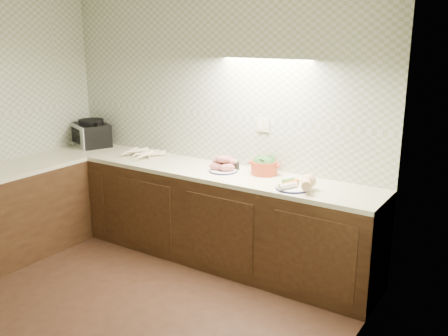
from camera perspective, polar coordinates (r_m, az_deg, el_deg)
The scene contains 8 objects.
room at distance 3.57m, azimuth -17.64°, elevation 6.09°, with size 3.60×3.60×2.60m.
counter at distance 4.81m, azimuth -15.46°, elevation -6.08°, with size 3.60×3.60×0.90m.
toaster_oven at distance 5.87m, azimuth -14.93°, elevation 3.82°, with size 0.52×0.47×0.30m.
parsnip_pile at distance 5.28m, azimuth -9.25°, elevation 1.67°, with size 0.43×0.46×0.08m.
sweet_potato_plate at distance 4.64m, azimuth -0.09°, elevation 0.28°, with size 0.27×0.27×0.16m.
onion_bowl at distance 4.73m, azimuth 0.76°, elevation 0.47°, with size 0.16×0.16×0.13m.
dutch_oven at distance 4.56m, azimuth 4.63°, elevation 0.32°, with size 0.31×0.27×0.17m.
veg_plate at distance 4.16m, azimuth 8.68°, elevation -1.77°, with size 0.36×0.35×0.13m.
Camera 1 is at (2.75, -2.23, 2.15)m, focal length 40.00 mm.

